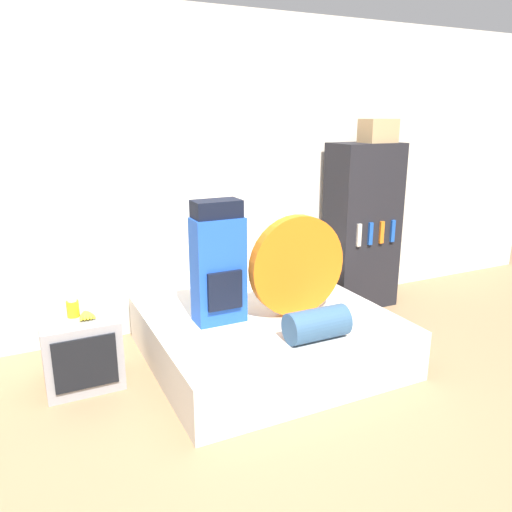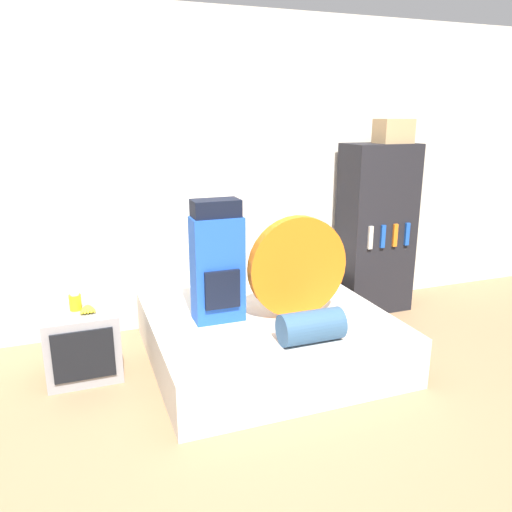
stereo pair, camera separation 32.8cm
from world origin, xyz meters
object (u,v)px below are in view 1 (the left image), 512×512
canister (73,308)px  bookshelf (362,226)px  cardboard_box (378,131)px  tent_bag (297,266)px  sleeping_roll (317,324)px  television (81,350)px  backpack (218,264)px

canister → bookshelf: bearing=8.0°
cardboard_box → canister: bearing=-173.0°
tent_bag → canister: size_ratio=5.91×
tent_bag → sleeping_roll: size_ratio=1.77×
television → bookshelf: bearing=8.5°
canister → backpack: bearing=-12.9°
sleeping_roll → canister: 1.62m
sleeping_roll → canister: bearing=150.9°
backpack → cardboard_box: size_ratio=2.91×
tent_bag → television: bearing=167.8°
canister → television: bearing=-42.1°
tent_bag → television: 1.60m
tent_bag → sleeping_roll: bearing=-103.2°
backpack → bookshelf: 1.78m
bookshelf → backpack: bearing=-160.7°
cardboard_box → television: bearing=-172.6°
backpack → bookshelf: bookshelf is taller
backpack → tent_bag: size_ratio=1.17×
backpack → canister: backpack is taller
backpack → cardboard_box: 2.04m
backpack → canister: size_ratio=6.94×
canister → bookshelf: bookshelf is taller
backpack → bookshelf: size_ratio=0.56×
bookshelf → television: bearing=-171.5°
backpack → bookshelf: bearing=19.3°
sleeping_roll → canister: (-1.41, 0.78, 0.08)m
tent_bag → bookshelf: (1.12, 0.71, 0.04)m
tent_bag → cardboard_box: bearing=29.2°
television → canister: bearing=137.9°
backpack → cardboard_box: cardboard_box is taller
television → canister: canister is taller
tent_bag → sleeping_roll: tent_bag is taller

